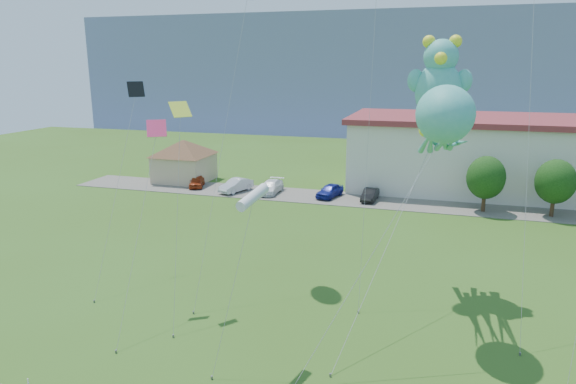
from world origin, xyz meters
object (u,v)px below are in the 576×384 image
(parked_car_red, at_px, (197,181))
(parked_car_white, at_px, (271,187))
(parked_car_black, at_px, (370,195))
(parked_car_silver, at_px, (236,185))
(parked_car_blue, at_px, (330,191))
(pavilion, at_px, (184,156))
(teddy_bear_kite, at_px, (439,84))
(octopus_kite, at_px, (444,126))

(parked_car_red, relative_size, parked_car_white, 0.79)
(parked_car_white, height_order, parked_car_black, parked_car_white)
(parked_car_silver, relative_size, parked_car_black, 1.16)
(parked_car_white, bearing_deg, parked_car_blue, 2.59)
(pavilion, bearing_deg, parked_car_white, -14.10)
(teddy_bear_kite, bearing_deg, parked_car_blue, 118.90)
(parked_car_blue, relative_size, octopus_kite, 0.29)
(octopus_kite, xyz_separation_m, teddy_bear_kite, (-0.45, 5.14, 1.95))
(parked_car_black, bearing_deg, parked_car_red, -177.69)
(pavilion, relative_size, parked_car_red, 2.46)
(parked_car_silver, height_order, octopus_kite, octopus_kite)
(pavilion, height_order, parked_car_red, pavilion)
(parked_car_blue, xyz_separation_m, parked_car_black, (4.31, -0.18, -0.08))
(parked_car_white, xyz_separation_m, teddy_bear_kite, (17.23, -19.07, 11.94))
(parked_car_white, xyz_separation_m, octopus_kite, (17.68, -24.21, 9.99))
(parked_car_red, distance_m, octopus_kite, 37.75)
(pavilion, height_order, parked_car_white, pavilion)
(pavilion, xyz_separation_m, parked_car_white, (12.05, -3.03, -2.27))
(parked_car_white, bearing_deg, pavilion, 167.01)
(parked_car_white, distance_m, octopus_kite, 31.60)
(parked_car_red, height_order, parked_car_white, parked_car_white)
(parked_car_red, bearing_deg, parked_car_white, -21.52)
(parked_car_silver, distance_m, parked_car_black, 14.82)
(parked_car_red, relative_size, parked_car_blue, 0.91)
(parked_car_black, bearing_deg, parked_car_white, -176.56)
(parked_car_red, bearing_deg, parked_car_silver, -28.40)
(pavilion, distance_m, parked_car_white, 12.64)
(parked_car_blue, xyz_separation_m, octopus_kite, (11.07, -24.38, 9.98))
(pavilion, relative_size, parked_car_white, 1.93)
(parked_car_blue, bearing_deg, octopus_kite, -50.37)
(parked_car_silver, bearing_deg, parked_car_blue, 23.02)
(parked_car_blue, relative_size, parked_car_black, 1.09)
(teddy_bear_kite, bearing_deg, parked_car_red, 143.55)
(parked_car_black, bearing_deg, parked_car_silver, -174.75)
(pavilion, distance_m, parked_car_red, 4.57)
(parked_car_red, relative_size, teddy_bear_kite, 0.24)
(parked_car_silver, height_order, parked_car_black, parked_car_silver)
(octopus_kite, bearing_deg, parked_car_blue, 114.42)
(parked_car_silver, bearing_deg, parked_car_white, 26.36)
(parked_car_blue, distance_m, octopus_kite, 28.58)
(parked_car_blue, bearing_deg, parked_car_black, 12.80)
(octopus_kite, bearing_deg, parked_car_red, 137.44)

